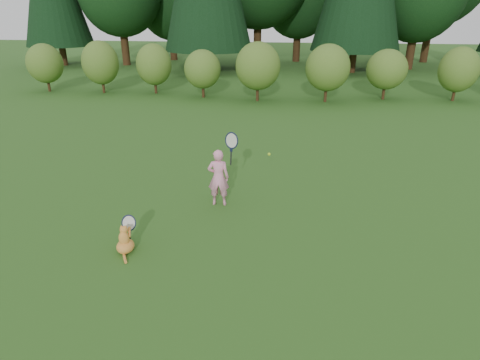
# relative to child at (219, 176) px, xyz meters

# --- Properties ---
(ground) EXTENTS (100.00, 100.00, 0.00)m
(ground) POSITION_rel_child_xyz_m (0.30, -0.94, -0.70)
(ground) COLOR #1E4B15
(ground) RESTS_ON ground
(shrub_row) EXTENTS (28.00, 3.00, 2.80)m
(shrub_row) POSITION_rel_child_xyz_m (0.30, 12.06, 0.70)
(shrub_row) COLOR #476C21
(shrub_row) RESTS_ON ground
(child) EXTENTS (0.75, 0.45, 2.00)m
(child) POSITION_rel_child_xyz_m (0.00, 0.00, 0.00)
(child) COLOR pink
(child) RESTS_ON ground
(cat) EXTENTS (0.41, 0.81, 0.73)m
(cat) POSITION_rel_child_xyz_m (-1.41, -2.15, -0.42)
(cat) COLOR orange
(cat) RESTS_ON ground
(tennis_ball) EXTENTS (0.07, 0.07, 0.07)m
(tennis_ball) POSITION_rel_child_xyz_m (1.08, 0.90, 0.26)
(tennis_ball) COLOR #B5E31A
(tennis_ball) RESTS_ON ground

